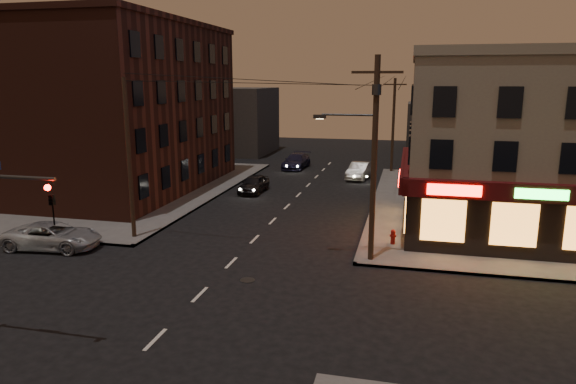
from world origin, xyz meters
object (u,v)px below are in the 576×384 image
(suv_cross, at_px, (53,236))
(sedan_mid, at_px, (359,171))
(sedan_far, at_px, (296,161))
(fire_hydrant, at_px, (393,236))
(sedan_near, at_px, (254,184))

(suv_cross, relative_size, sedan_mid, 1.12)
(suv_cross, height_order, sedan_far, sedan_far)
(suv_cross, height_order, fire_hydrant, suv_cross)
(fire_hydrant, bearing_deg, sedan_far, 114.32)
(sedan_near, bearing_deg, sedan_mid, 47.41)
(suv_cross, distance_m, fire_hydrant, 18.57)
(sedan_near, height_order, sedan_mid, sedan_mid)
(sedan_near, bearing_deg, suv_cross, -109.88)
(suv_cross, distance_m, sedan_far, 29.21)
(suv_cross, bearing_deg, sedan_mid, -36.13)
(suv_cross, distance_m, sedan_mid, 27.93)
(sedan_near, bearing_deg, sedan_far, 87.96)
(sedan_far, distance_m, fire_hydrant, 25.98)
(sedan_near, xyz_separation_m, sedan_mid, (7.79, 7.92, 0.04))
(sedan_near, xyz_separation_m, fire_hydrant, (11.54, -11.50, -0.11))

